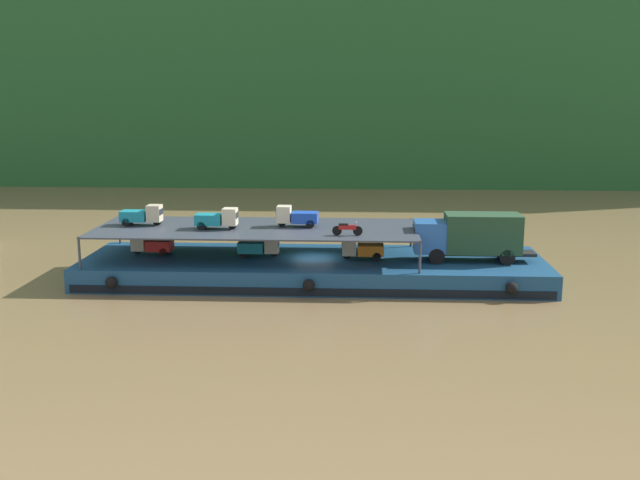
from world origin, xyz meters
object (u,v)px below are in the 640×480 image
(mini_truck_lower_stern, at_px, (151,244))
(motorcycle_upper_port, at_px, (347,229))
(cargo_barge, at_px, (313,269))
(mini_truck_lower_mid, at_px, (362,249))
(covered_lorry, at_px, (470,235))
(mini_truck_upper_fore, at_px, (297,216))
(mini_truck_lower_aft, at_px, (260,246))
(mini_truck_upper_stern, at_px, (142,215))
(mini_truck_upper_mid, at_px, (217,219))

(mini_truck_lower_stern, height_order, motorcycle_upper_port, motorcycle_upper_port)
(cargo_barge, distance_m, mini_truck_lower_mid, 3.53)
(covered_lorry, distance_m, mini_truck_lower_mid, 7.07)
(covered_lorry, relative_size, mini_truck_lower_stern, 2.84)
(covered_lorry, distance_m, motorcycle_upper_port, 8.23)
(cargo_barge, height_order, motorcycle_upper_port, motorcycle_upper_port)
(covered_lorry, height_order, mini_truck_upper_fore, mini_truck_upper_fore)
(covered_lorry, distance_m, mini_truck_lower_aft, 13.87)
(cargo_barge, distance_m, mini_truck_upper_stern, 12.05)
(mini_truck_lower_mid, xyz_separation_m, motorcycle_upper_port, (-0.96, -2.17, 1.74))
(mini_truck_lower_aft, bearing_deg, mini_truck_lower_stern, 178.21)
(mini_truck_lower_stern, xyz_separation_m, mini_truck_lower_mid, (14.21, -0.63, 0.00))
(mini_truck_lower_stern, relative_size, mini_truck_upper_stern, 1.01)
(mini_truck_lower_aft, relative_size, mini_truck_upper_mid, 0.99)
(mini_truck_upper_stern, xyz_separation_m, mini_truck_upper_mid, (5.29, -1.07, 0.00))
(mini_truck_upper_stern, height_order, motorcycle_upper_port, mini_truck_upper_stern)
(motorcycle_upper_port, bearing_deg, mini_truck_upper_mid, 168.38)
(mini_truck_upper_stern, bearing_deg, mini_truck_upper_fore, 0.16)
(mini_truck_lower_mid, relative_size, mini_truck_upper_stern, 1.00)
(covered_lorry, height_order, mini_truck_upper_stern, mini_truck_upper_stern)
(mini_truck_lower_aft, bearing_deg, motorcycle_upper_port, -23.63)
(covered_lorry, bearing_deg, mini_truck_lower_mid, 178.54)
(mini_truck_lower_mid, bearing_deg, mini_truck_lower_stern, 177.45)
(mini_truck_lower_aft, height_order, mini_truck_lower_mid, same)
(mini_truck_upper_fore, bearing_deg, covered_lorry, -4.31)
(mini_truck_lower_aft, distance_m, mini_truck_upper_stern, 8.17)
(mini_truck_lower_aft, distance_m, mini_truck_lower_mid, 6.84)
(mini_truck_lower_aft, bearing_deg, covered_lorry, -2.40)
(mini_truck_upper_stern, distance_m, mini_truck_upper_fore, 10.39)
(covered_lorry, xyz_separation_m, motorcycle_upper_port, (-7.95, -1.99, 0.74))
(mini_truck_lower_aft, xyz_separation_m, mini_truck_upper_fore, (2.47, 0.28, 2.00))
(mini_truck_lower_stern, bearing_deg, mini_truck_lower_mid, -2.55)
(covered_lorry, height_order, mini_truck_lower_stern, covered_lorry)
(mini_truck_lower_aft, xyz_separation_m, mini_truck_upper_mid, (-2.62, -0.82, 2.00))
(cargo_barge, xyz_separation_m, covered_lorry, (10.20, -0.37, 2.45))
(mini_truck_lower_stern, bearing_deg, motorcycle_upper_port, -11.93)
(mini_truck_lower_aft, bearing_deg, cargo_barge, -3.29)
(mini_truck_upper_mid, bearing_deg, motorcycle_upper_port, -11.62)
(mini_truck_lower_mid, height_order, motorcycle_upper_port, motorcycle_upper_port)
(mini_truck_lower_stern, relative_size, mini_truck_lower_aft, 1.01)
(mini_truck_upper_fore, bearing_deg, mini_truck_lower_mid, -8.84)
(covered_lorry, xyz_separation_m, mini_truck_upper_mid, (-16.45, -0.24, 1.00))
(mini_truck_lower_stern, relative_size, motorcycle_upper_port, 1.46)
(mini_truck_upper_fore, bearing_deg, mini_truck_upper_mid, -167.82)
(mini_truck_upper_fore, relative_size, motorcycle_upper_port, 1.46)
(cargo_barge, xyz_separation_m, mini_truck_upper_mid, (-6.24, -0.62, 3.44))
(mini_truck_upper_mid, distance_m, mini_truck_upper_fore, 5.21)
(cargo_barge, bearing_deg, mini_truck_lower_mid, -3.45)
(mini_truck_upper_mid, bearing_deg, mini_truck_upper_fore, 12.18)
(cargo_barge, height_order, mini_truck_lower_stern, mini_truck_lower_stern)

